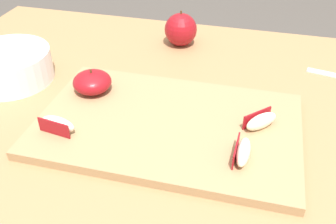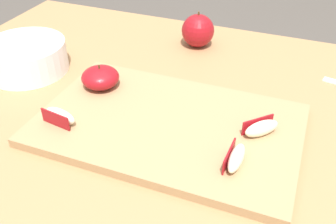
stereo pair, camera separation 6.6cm
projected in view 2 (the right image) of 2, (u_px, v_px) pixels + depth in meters
The scene contains 8 objects.
dining_table at pixel (171, 159), 0.79m from camera, with size 1.18×0.86×0.76m.
cutting_board at pixel (168, 125), 0.68m from camera, with size 0.46×0.29×0.02m.
apple_half_skin_up at pixel (100, 77), 0.76m from camera, with size 0.07×0.07×0.05m.
apple_wedge_left at pixel (60, 116), 0.66m from camera, with size 0.07×0.03×0.03m.
apple_wedge_middle at pixel (261, 128), 0.64m from camera, with size 0.06×0.06×0.03m.
apple_wedge_right at pixel (236, 158), 0.58m from camera, with size 0.03×0.06×0.03m.
whole_apple_red_delicious at pixel (198, 31), 0.93m from camera, with size 0.08×0.08×0.09m.
ceramic_fruit_bowl at pixel (26, 56), 0.84m from camera, with size 0.18×0.18×0.07m.
Camera 2 is at (0.21, -0.54, 1.19)m, focal length 40.93 mm.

